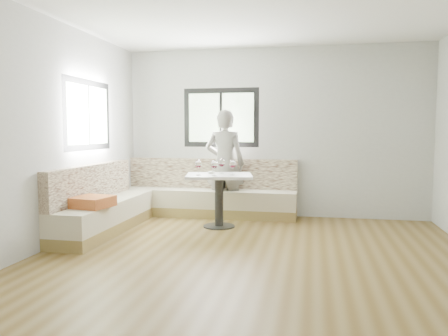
{
  "coord_description": "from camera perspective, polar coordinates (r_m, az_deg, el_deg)",
  "views": [
    {
      "loc": [
        0.63,
        -4.81,
        1.43
      ],
      "look_at": [
        -0.66,
        1.54,
        0.87
      ],
      "focal_mm": 35.0,
      "sensor_mm": 36.0,
      "label": 1
    }
  ],
  "objects": [
    {
      "name": "wine_glass_d",
      "position": [
        6.54,
        -0.32,
        0.64
      ],
      "size": [
        0.1,
        0.1,
        0.23
      ],
      "color": "white",
      "rests_on": "table"
    },
    {
      "name": "banquette",
      "position": [
        6.89,
        -7.56,
        -4.3
      ],
      "size": [
        2.9,
        2.8,
        0.95
      ],
      "color": "olive",
      "rests_on": "ground"
    },
    {
      "name": "olive_ramekin",
      "position": [
        6.53,
        -1.68,
        -0.6
      ],
      "size": [
        0.09,
        0.09,
        0.04
      ],
      "color": "white",
      "rests_on": "table"
    },
    {
      "name": "table",
      "position": [
        6.45,
        -0.65,
        -2.59
      ],
      "size": [
        1.09,
        0.92,
        0.79
      ],
      "rotation": [
        0.0,
        0.0,
        0.2
      ],
      "color": "black",
      "rests_on": "ground"
    },
    {
      "name": "person",
      "position": [
        7.17,
        0.12,
        0.56
      ],
      "size": [
        0.66,
        0.45,
        1.77
      ],
      "primitive_type": "imported",
      "rotation": [
        0.0,
        0.0,
        3.1
      ],
      "color": "slate",
      "rests_on": "ground"
    },
    {
      "name": "wine_glass_c",
      "position": [
        6.3,
        1.13,
        0.47
      ],
      "size": [
        0.1,
        0.1,
        0.23
      ],
      "color": "white",
      "rests_on": "table"
    },
    {
      "name": "wine_glass_a",
      "position": [
        6.29,
        -3.37,
        0.46
      ],
      "size": [
        0.1,
        0.1,
        0.23
      ],
      "color": "white",
      "rests_on": "table"
    },
    {
      "name": "room",
      "position": [
        4.94,
        3.19,
        4.68
      ],
      "size": [
        5.01,
        5.01,
        2.81
      ],
      "color": "brown",
      "rests_on": "ground"
    },
    {
      "name": "wine_glass_b",
      "position": [
        6.22,
        -1.29,
        0.41
      ],
      "size": [
        0.1,
        0.1,
        0.23
      ],
      "color": "white",
      "rests_on": "table"
    }
  ]
}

